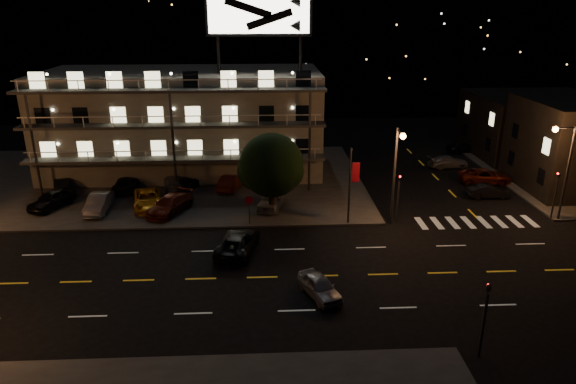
{
  "coord_description": "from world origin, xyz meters",
  "views": [
    {
      "loc": [
        -1.77,
        -29.65,
        16.77
      ],
      "look_at": [
        0.09,
        8.0,
        3.0
      ],
      "focal_mm": 32.0,
      "sensor_mm": 36.0,
      "label": 1
    }
  ],
  "objects_px": {
    "side_car_0": "(488,191)",
    "lot_car_4": "(273,199)",
    "lot_car_2": "(148,199)",
    "road_car_west": "(238,242)",
    "lot_car_7": "(173,182)",
    "road_car_east": "(320,286)",
    "tree": "(271,167)"
  },
  "relations": [
    {
      "from": "lot_car_7",
      "to": "lot_car_2",
      "type": "bearing_deg",
      "value": 59.36
    },
    {
      "from": "road_car_west",
      "to": "road_car_east",
      "type": "bearing_deg",
      "value": 142.41
    },
    {
      "from": "side_car_0",
      "to": "road_car_west",
      "type": "bearing_deg",
      "value": 115.63
    },
    {
      "from": "lot_car_7",
      "to": "side_car_0",
      "type": "relative_size",
      "value": 1.13
    },
    {
      "from": "lot_car_4",
      "to": "lot_car_7",
      "type": "relative_size",
      "value": 1.06
    },
    {
      "from": "tree",
      "to": "lot_car_2",
      "type": "relative_size",
      "value": 1.35
    },
    {
      "from": "lot_car_4",
      "to": "road_car_west",
      "type": "relative_size",
      "value": 0.87
    },
    {
      "from": "lot_car_7",
      "to": "road_car_east",
      "type": "height_order",
      "value": "lot_car_7"
    },
    {
      "from": "lot_car_2",
      "to": "lot_car_4",
      "type": "bearing_deg",
      "value": -15.71
    },
    {
      "from": "lot_car_4",
      "to": "lot_car_7",
      "type": "height_order",
      "value": "lot_car_4"
    },
    {
      "from": "side_car_0",
      "to": "road_car_east",
      "type": "relative_size",
      "value": 1.0
    },
    {
      "from": "lot_car_4",
      "to": "side_car_0",
      "type": "bearing_deg",
      "value": 23.11
    },
    {
      "from": "tree",
      "to": "lot_car_4",
      "type": "relative_size",
      "value": 1.53
    },
    {
      "from": "lot_car_4",
      "to": "road_car_east",
      "type": "relative_size",
      "value": 1.2
    },
    {
      "from": "lot_car_2",
      "to": "lot_car_7",
      "type": "bearing_deg",
      "value": 60.9
    },
    {
      "from": "tree",
      "to": "side_car_0",
      "type": "distance_m",
      "value": 20.67
    },
    {
      "from": "lot_car_2",
      "to": "lot_car_4",
      "type": "xyz_separation_m",
      "value": [
        10.83,
        -0.53,
        0.05
      ]
    },
    {
      "from": "tree",
      "to": "lot_car_4",
      "type": "bearing_deg",
      "value": 84.97
    },
    {
      "from": "lot_car_2",
      "to": "road_car_west",
      "type": "height_order",
      "value": "lot_car_2"
    },
    {
      "from": "side_car_0",
      "to": "lot_car_4",
      "type": "bearing_deg",
      "value": 96.96
    },
    {
      "from": "lot_car_2",
      "to": "lot_car_4",
      "type": "distance_m",
      "value": 10.85
    },
    {
      "from": "road_car_west",
      "to": "lot_car_7",
      "type": "bearing_deg",
      "value": -50.99
    },
    {
      "from": "lot_car_2",
      "to": "road_car_east",
      "type": "xyz_separation_m",
      "value": [
        13.4,
        -14.99,
        -0.22
      ]
    },
    {
      "from": "side_car_0",
      "to": "road_car_west",
      "type": "height_order",
      "value": "road_car_west"
    },
    {
      "from": "lot_car_2",
      "to": "road_car_west",
      "type": "bearing_deg",
      "value": -59.83
    },
    {
      "from": "road_car_east",
      "to": "road_car_west",
      "type": "xyz_separation_m",
      "value": [
        -5.25,
        6.27,
        0.08
      ]
    },
    {
      "from": "tree",
      "to": "road_car_east",
      "type": "bearing_deg",
      "value": -78.26
    },
    {
      "from": "side_car_0",
      "to": "tree",
      "type": "bearing_deg",
      "value": 101.09
    },
    {
      "from": "lot_car_7",
      "to": "lot_car_4",
      "type": "bearing_deg",
      "value": 136.14
    },
    {
      "from": "lot_car_7",
      "to": "road_car_west",
      "type": "xyz_separation_m",
      "value": [
        6.75,
        -13.51,
        -0.04
      ]
    },
    {
      "from": "lot_car_2",
      "to": "side_car_0",
      "type": "height_order",
      "value": "lot_car_2"
    },
    {
      "from": "lot_car_4",
      "to": "lot_car_7",
      "type": "xyz_separation_m",
      "value": [
        -9.44,
        5.33,
        -0.15
      ]
    }
  ]
}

